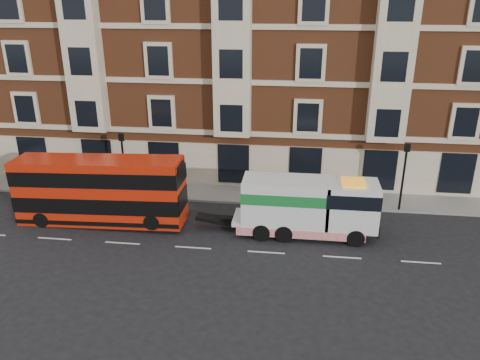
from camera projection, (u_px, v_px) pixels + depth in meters
name	position (u px, v px, depth m)	size (l,w,h in m)	color
ground	(193.00, 248.00, 25.50)	(120.00, 120.00, 0.00)	black
sidewalk	(217.00, 193.00, 32.39)	(90.00, 3.00, 0.15)	slate
victorian_terrace	(238.00, 35.00, 35.60)	(45.00, 12.00, 20.40)	brown
lamp_post_west	(123.00, 160.00, 30.95)	(0.35, 0.15, 4.35)	black
lamp_post_east	(404.00, 172.00, 28.83)	(0.35, 0.15, 4.35)	black
double_decker_bus	(100.00, 190.00, 27.58)	(10.00, 2.29, 4.05)	red
tow_truck	(305.00, 206.00, 26.30)	(8.01, 2.37, 3.34)	silver
pedestrian	(87.00, 174.00, 33.31)	(0.61, 0.40, 1.69)	#17242E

